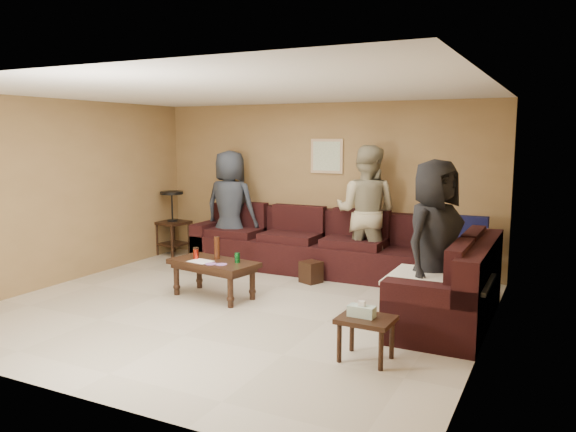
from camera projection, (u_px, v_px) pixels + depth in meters
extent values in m
plane|color=beige|center=(237.00, 308.00, 6.60)|extent=(5.50, 5.50, 0.00)
cube|color=white|center=(234.00, 96.00, 6.25)|extent=(5.50, 5.00, 0.10)
cube|color=olive|center=(321.00, 185.00, 8.64)|extent=(5.50, 0.10, 2.50)
cube|color=olive|center=(60.00, 238.00, 4.21)|extent=(5.50, 0.10, 2.50)
cube|color=olive|center=(63.00, 192.00, 7.64)|extent=(0.10, 5.00, 2.50)
cube|color=olive|center=(488.00, 218.00, 5.21)|extent=(0.10, 5.00, 2.50)
cube|color=black|center=(309.00, 256.00, 8.39)|extent=(3.70, 0.90, 0.45)
cube|color=black|center=(318.00, 223.00, 8.62)|extent=(3.70, 0.24, 0.45)
cube|color=black|center=(212.00, 240.00, 9.14)|extent=(0.24, 0.90, 0.63)
cube|color=black|center=(447.00, 301.00, 6.09)|extent=(0.90, 2.00, 0.45)
cube|color=black|center=(480.00, 264.00, 5.88)|extent=(0.24, 2.00, 0.45)
cube|color=black|center=(429.00, 317.00, 5.30)|extent=(0.90, 0.24, 0.63)
cube|color=#12133B|center=(470.00, 233.00, 7.30)|extent=(0.45, 0.14, 0.45)
cube|color=silver|center=(439.00, 279.00, 5.64)|extent=(1.00, 0.85, 0.04)
cube|color=black|center=(214.00, 263.00, 6.98)|extent=(1.19, 0.73, 0.06)
cube|color=black|center=(214.00, 268.00, 6.99)|extent=(1.10, 0.64, 0.05)
cylinder|color=black|center=(177.00, 279.00, 7.12)|extent=(0.07, 0.07, 0.41)
cylinder|color=black|center=(230.00, 291.00, 6.59)|extent=(0.07, 0.07, 0.41)
cylinder|color=black|center=(199.00, 273.00, 7.44)|extent=(0.07, 0.07, 0.41)
cylinder|color=black|center=(252.00, 283.00, 6.91)|extent=(0.07, 0.07, 0.41)
cylinder|color=#AB2313|center=(196.00, 254.00, 7.07)|extent=(0.07, 0.07, 0.12)
cylinder|color=#15792D|center=(237.00, 258.00, 6.87)|extent=(0.07, 0.07, 0.12)
cylinder|color=#3C1C0D|center=(217.00, 248.00, 7.08)|extent=(0.07, 0.07, 0.28)
cylinder|color=black|center=(196.00, 252.00, 7.26)|extent=(0.08, 0.08, 0.11)
cube|color=silver|center=(201.00, 261.00, 6.94)|extent=(0.31, 0.26, 0.00)
cylinder|color=#C6467C|center=(211.00, 264.00, 6.80)|extent=(0.14, 0.14, 0.01)
cylinder|color=#C6467C|center=(221.00, 264.00, 6.77)|extent=(0.14, 0.14, 0.01)
cube|color=black|center=(173.00, 223.00, 9.47)|extent=(0.55, 0.55, 0.05)
cube|color=black|center=(173.00, 244.00, 9.52)|extent=(0.49, 0.49, 0.03)
cylinder|color=black|center=(157.00, 239.00, 9.47)|extent=(0.05, 0.05, 0.55)
cylinder|color=black|center=(172.00, 242.00, 9.24)|extent=(0.05, 0.05, 0.55)
cylinder|color=black|center=(174.00, 236.00, 9.77)|extent=(0.05, 0.05, 0.55)
cylinder|color=black|center=(189.00, 238.00, 9.54)|extent=(0.05, 0.05, 0.55)
cylinder|color=black|center=(173.00, 220.00, 9.46)|extent=(0.17, 0.17, 0.03)
cylinder|color=black|center=(172.00, 206.00, 9.43)|extent=(0.03, 0.03, 0.46)
cylinder|color=black|center=(172.00, 193.00, 9.39)|extent=(0.38, 0.38, 0.05)
cube|color=black|center=(366.00, 320.00, 5.01)|extent=(0.50, 0.41, 0.04)
cylinder|color=black|center=(339.00, 342.00, 5.00)|extent=(0.04, 0.04, 0.38)
cylinder|color=black|center=(381.00, 349.00, 4.82)|extent=(0.04, 0.04, 0.38)
cylinder|color=black|center=(352.00, 331.00, 5.26)|extent=(0.04, 0.04, 0.38)
cylinder|color=black|center=(392.00, 338.00, 5.08)|extent=(0.04, 0.04, 0.38)
cube|color=silver|center=(362.00, 311.00, 5.02)|extent=(0.24, 0.13, 0.10)
cube|color=silver|center=(362.00, 304.00, 5.01)|extent=(0.06, 0.04, 0.05)
cube|color=black|center=(311.00, 272.00, 7.72)|extent=(0.32, 0.32, 0.30)
cube|color=tan|center=(327.00, 156.00, 8.51)|extent=(0.52, 0.03, 0.52)
cube|color=silver|center=(327.00, 156.00, 8.50)|extent=(0.44, 0.01, 0.44)
imported|color=#282D37|center=(230.00, 207.00, 8.85)|extent=(0.90, 0.61, 1.78)
imported|color=tan|center=(366.00, 212.00, 7.91)|extent=(0.92, 0.71, 1.88)
imported|color=black|center=(434.00, 243.00, 5.92)|extent=(0.83, 1.01, 1.77)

